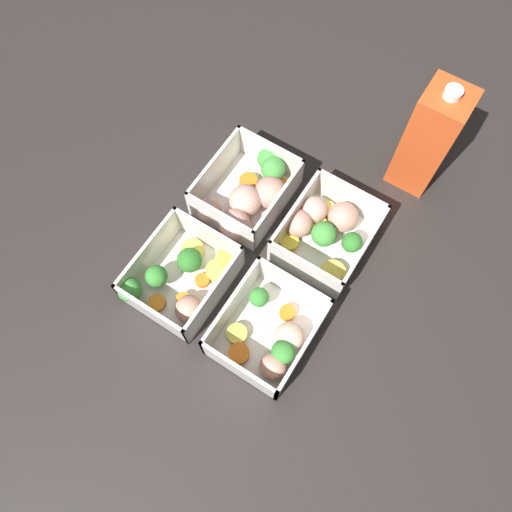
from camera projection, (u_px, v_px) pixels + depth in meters
The scene contains 6 objects.
ground_plane at pixel (256, 262), 0.76m from camera, with size 4.00×4.00×0.00m, color #282321.
container_near_left at pixel (249, 195), 0.78m from camera, with size 0.17×0.13×0.06m.
container_near_right at pixel (180, 279), 0.73m from camera, with size 0.16×0.13×0.06m.
container_far_left at pixel (325, 230), 0.76m from camera, with size 0.15×0.13×0.06m.
container_far_right at pixel (271, 335), 0.70m from camera, with size 0.15×0.12×0.06m.
juice_carton at pixel (428, 139), 0.73m from camera, with size 0.07×0.07×0.20m.
Camera 1 is at (0.24, 0.15, 0.71)m, focal length 35.00 mm.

